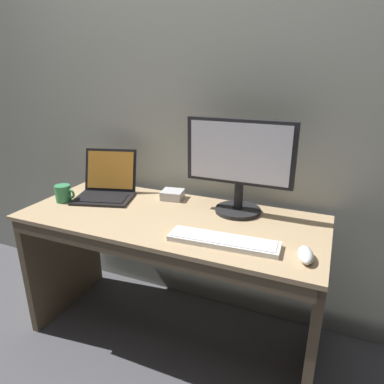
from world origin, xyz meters
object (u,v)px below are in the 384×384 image
(coffee_mug, at_px, (63,193))
(computer_mouse, at_px, (306,255))
(laptop_black, at_px, (106,188))
(wired_keyboard, at_px, (223,241))
(external_drive_box, at_px, (173,195))
(external_monitor, at_px, (239,162))

(coffee_mug, bearing_deg, computer_mouse, -5.28)
(laptop_black, xyz_separation_m, wired_keyboard, (0.77, -0.27, -0.04))
(wired_keyboard, distance_m, external_drive_box, 0.57)
(laptop_black, bearing_deg, wired_keyboard, -19.09)
(laptop_black, relative_size, coffee_mug, 3.11)
(computer_mouse, height_order, external_drive_box, external_drive_box)
(computer_mouse, xyz_separation_m, external_drive_box, (-0.74, 0.38, 0.00))
(external_monitor, distance_m, coffee_mug, 0.95)
(external_monitor, bearing_deg, wired_keyboard, -83.54)
(wired_keyboard, bearing_deg, external_monitor, 96.46)
(coffee_mug, bearing_deg, external_drive_box, 27.21)
(computer_mouse, relative_size, external_drive_box, 1.09)
(external_monitor, bearing_deg, laptop_black, -175.28)
(wired_keyboard, relative_size, coffee_mug, 3.88)
(wired_keyboard, bearing_deg, laptop_black, 160.91)
(wired_keyboard, height_order, external_drive_box, external_drive_box)
(external_drive_box, height_order, coffee_mug, coffee_mug)
(external_monitor, height_order, computer_mouse, external_monitor)
(wired_keyboard, bearing_deg, external_drive_box, 137.56)
(external_monitor, distance_m, computer_mouse, 0.54)
(computer_mouse, bearing_deg, laptop_black, 154.95)
(external_drive_box, distance_m, coffee_mug, 0.58)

